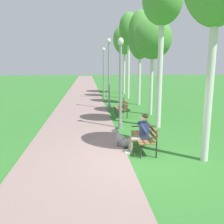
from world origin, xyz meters
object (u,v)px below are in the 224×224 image
Objects in this scene: birch_tree_sixth at (125,40)px; person_seated_on_near_bench at (141,132)px; park_bench_near at (145,135)px; lamp_post_far at (104,73)px; birch_tree_fourth at (140,36)px; birch_tree_second at (163,3)px; park_bench_mid at (122,107)px; lamp_post_near at (120,83)px; dog_grey at (122,140)px; birch_tree_third at (153,39)px; birch_tree_fifth at (129,30)px; lamp_post_mid at (109,73)px.

person_seated_on_near_bench is at bearing -96.82° from birch_tree_sixth.
park_bench_near is 12.51m from lamp_post_far.
birch_tree_fourth is (1.94, 9.29, 3.97)m from person_seated_on_near_bench.
park_bench_near is 5.68m from birch_tree_second.
lamp_post_near is at bearing -99.72° from park_bench_mid.
park_bench_near is 0.24× the size of birch_tree_fourth.
birch_tree_sixth is (1.91, 15.96, 4.37)m from person_seated_on_near_bench.
lamp_post_far is at bearing 90.31° from lamp_post_near.
dog_grey is 0.16× the size of birch_tree_third.
person_seated_on_near_bench is 7.00m from birch_tree_third.
dog_grey is 0.21× the size of lamp_post_near.
person_seated_on_near_bench is 12.69m from lamp_post_far.
lamp_post_far is at bearing 92.28° from park_bench_near.
birch_tree_fourth is (2.23, -3.32, 2.53)m from lamp_post_far.
dog_grey is 6.94m from birch_tree_third.
birch_tree_fifth is at bearing 82.16° from person_seated_on_near_bench.
lamp_post_far is at bearing 94.21° from park_bench_mid.
park_bench_mid is 11.38m from birch_tree_sixth.
birch_tree_fourth is 0.92× the size of birch_tree_fifth.
birch_tree_fifth reaches higher than lamp_post_mid.
person_seated_on_near_bench is at bearing -47.53° from dog_grey.
birch_tree_sixth is at bearing 83.83° from park_bench_near.
birch_tree_second reaches higher than lamp_post_far.
birch_tree_fourth is 0.97× the size of birch_tree_sixth.
birch_tree_fifth is at bearing 93.82° from birch_tree_fourth.
lamp_post_near is at bearing -99.38° from birch_tree_sixth.
birch_tree_fourth is 3.35m from birch_tree_fifth.
birch_tree_third is 0.76× the size of birch_tree_fifth.
park_bench_mid is 0.37× the size of lamp_post_far.
lamp_post_mid is at bearing -112.75° from birch_tree_fifth.
lamp_post_near is at bearing -109.06° from birch_tree_fourth.
lamp_post_mid is (-0.50, 7.51, 1.72)m from park_bench_near.
birch_tree_sixth reaches higher than birch_tree_second.
birch_tree_sixth reaches higher than lamp_post_mid.
lamp_post_near is 4.74m from lamp_post_mid.
birch_tree_third is (1.67, 5.61, 3.58)m from park_bench_near.
park_bench_near is 1.20× the size of person_seated_on_near_bench.
park_bench_mid is 5.18m from dog_grey.
birch_tree_sixth reaches higher than lamp_post_far.
lamp_post_far is 0.79× the size of birch_tree_third.
birch_tree_fourth is at bearing 88.81° from birch_tree_third.
birch_tree_fourth is at bearing 74.37° from dog_grey.
lamp_post_far is (-0.49, 12.40, 1.61)m from park_bench_near.
birch_tree_fifth is at bearing 91.24° from birch_tree_third.
lamp_post_near is 0.61× the size of birch_tree_fourth.
birch_tree_third is (2.11, 2.84, 2.10)m from lamp_post_near.
lamp_post_mid is at bearing 92.19° from person_seated_on_near_bench.
lamp_post_mid is (-0.52, 2.05, 1.72)m from park_bench_mid.
park_bench_mid is 5.76m from birch_tree_fourth.
birch_tree_sixth is at bearing 89.79° from birch_tree_third.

